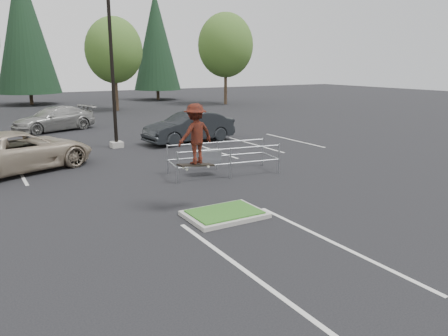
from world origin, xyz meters
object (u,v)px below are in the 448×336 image
decid_d (225,47)px  cart_corral (212,156)px  conif_c (156,41)px  skateboarder (195,134)px  car_l_tan (17,152)px  conif_b (24,28)px  light_pole (112,58)px  decid_c (114,52)px  car_r_charc (189,127)px  car_far_silver (55,119)px

decid_d → cart_corral: 30.89m
conif_c → skateboarder: conif_c is taller
skateboarder → car_l_tan: (-4.10, 7.89, -1.47)m
conif_b → conif_c: (14.00, -1.00, -1.00)m
light_pole → conif_c: bearing=63.9°
decid_c → skateboarder: (-6.39, -28.83, -2.96)m
light_pole → skateboarder: size_ratio=5.29×
decid_d → conif_c: 10.04m
decid_c → conif_c: bearing=50.4°
skateboarder → decid_d: bearing=-131.9°
cart_corral → car_l_tan: car_l_tan is taller
conif_b → skateboarder: 39.89m
cart_corral → decid_d: bearing=67.4°
light_pole → conif_b: (-0.50, 28.50, 3.29)m
decid_c → car_r_charc: 18.91m
car_r_charc → skateboarder: bearing=-31.4°
decid_c → decid_d: size_ratio=0.89×
decid_d → car_far_silver: (-19.17, -10.59, -5.13)m
car_l_tan → car_r_charc: (9.00, 2.61, 0.02)m
conif_b → car_far_silver: (-1.18, -20.75, -7.07)m
conif_c → car_r_charc: (-9.50, -28.00, -6.00)m
car_l_tan → car_r_charc: 9.37m
light_pole → conif_c: (13.50, 27.50, 2.29)m
conif_b → cart_corral: size_ratio=3.28×
cart_corral → car_far_silver: 15.68m
conif_c → skateboarder: (-14.40, -38.50, -4.56)m
conif_c → decid_d: bearing=-66.5°
conif_c → car_r_charc: 30.17m
decid_d → car_l_tan: bearing=-136.4°
decid_c → skateboarder: decid_c is taller
conif_b → conif_c: size_ratio=1.16×
car_far_silver → conif_c: bearing=123.2°
decid_c → decid_d: bearing=2.4°
skateboarder → light_pole: bearing=-104.5°
conif_c → car_far_silver: (-15.18, -19.75, -6.07)m
light_pole → car_r_charc: 5.48m
conif_b → car_l_tan: (-4.50, -31.61, -7.02)m
car_l_tan → decid_d: bearing=-67.2°
decid_c → car_l_tan: 23.84m
decid_d → decid_c: bearing=-177.6°
decid_d → skateboarder: size_ratio=4.93×
light_pole → car_far_silver: (-1.68, 7.75, -3.78)m
conif_c → car_l_tan: conif_c is taller
decid_d → conif_b: conif_b is taller
conif_b → light_pole: bearing=-89.0°
cart_corral → conif_c: bearing=80.2°
skateboarder → car_far_silver: size_ratio=0.36×
decid_c → car_l_tan: size_ratio=1.41×
decid_d → conif_c: size_ratio=0.75×
conif_b → skateboarder: conif_b is taller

